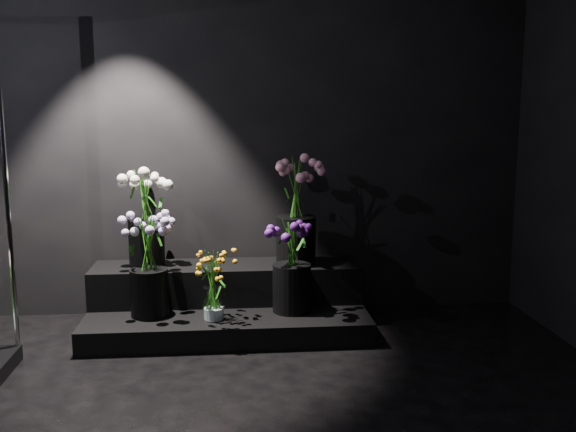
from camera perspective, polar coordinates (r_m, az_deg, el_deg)
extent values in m
plane|color=black|center=(4.67, -3.24, 8.35)|extent=(4.00, 0.00, 4.00)
plane|color=black|center=(0.69, 8.45, 1.60)|extent=(4.00, 0.00, 4.00)
cube|color=black|center=(4.43, -5.39, -9.18)|extent=(1.87, 0.83, 0.16)
cube|color=black|center=(4.57, -5.42, -5.88)|extent=(1.87, 0.41, 0.26)
cylinder|color=white|center=(4.17, -6.63, -7.72)|extent=(0.13, 0.13, 0.21)
cylinder|color=black|center=(4.30, -12.21, -6.66)|extent=(0.25, 0.25, 0.31)
cylinder|color=black|center=(4.29, 0.34, -6.41)|extent=(0.26, 0.26, 0.32)
cylinder|color=black|center=(4.55, -12.45, -2.32)|extent=(0.25, 0.25, 0.33)
cylinder|color=black|center=(4.49, 0.71, -2.18)|extent=(0.28, 0.28, 0.34)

